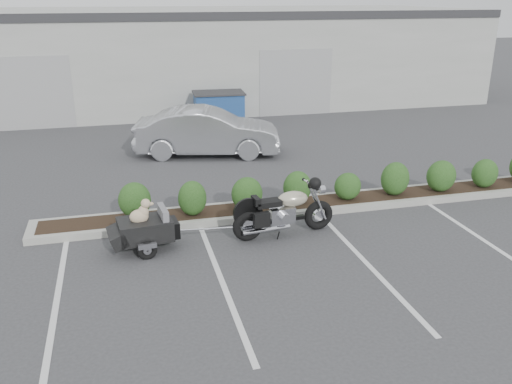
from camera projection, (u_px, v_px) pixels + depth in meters
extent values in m
plane|color=#38383A|center=(294.00, 256.00, 10.21)|extent=(90.00, 90.00, 0.00)
cube|color=#9E9E93|center=(305.00, 206.00, 12.41)|extent=(12.00, 1.00, 0.15)
cube|color=#9EA099|center=(180.00, 54.00, 24.97)|extent=(26.00, 10.00, 4.00)
torus|color=black|center=(248.00, 226.00, 10.74)|extent=(0.65, 0.23, 0.64)
torus|color=black|center=(318.00, 215.00, 11.26)|extent=(0.65, 0.23, 0.64)
cylinder|color=silver|center=(248.00, 226.00, 10.74)|extent=(0.28, 0.14, 0.27)
cylinder|color=silver|center=(318.00, 215.00, 11.26)|extent=(0.24, 0.12, 0.23)
cylinder|color=silver|center=(318.00, 201.00, 11.04)|extent=(0.41, 0.09, 0.84)
cylinder|color=silver|center=(314.00, 198.00, 11.20)|extent=(0.41, 0.09, 0.84)
cylinder|color=silver|center=(310.00, 184.00, 10.95)|extent=(0.11, 0.66, 0.03)
cylinder|color=silver|center=(322.00, 190.00, 11.09)|extent=(0.13, 0.18, 0.17)
sphere|color=black|center=(315.00, 183.00, 10.64)|extent=(0.27, 0.27, 0.25)
cube|color=silver|center=(281.00, 214.00, 10.93)|extent=(0.55, 0.38, 0.32)
cube|color=black|center=(285.00, 219.00, 11.00)|extent=(0.86, 0.19, 0.08)
ellipsoid|color=#C0B89B|center=(293.00, 199.00, 10.91)|extent=(0.66, 0.42, 0.31)
cube|color=black|center=(268.00, 203.00, 10.74)|extent=(0.55, 0.34, 0.11)
cube|color=black|center=(256.00, 201.00, 10.62)|extent=(0.14, 0.30, 0.15)
cylinder|color=silver|center=(267.00, 230.00, 10.73)|extent=(1.00, 0.19, 0.09)
cylinder|color=silver|center=(260.00, 223.00, 11.03)|extent=(1.00, 0.19, 0.09)
cube|color=black|center=(262.00, 220.00, 10.50)|extent=(0.34, 0.17, 0.28)
cube|color=black|center=(145.00, 229.00, 10.31)|extent=(1.07, 0.79, 0.40)
cube|color=slate|center=(163.00, 214.00, 10.34)|extent=(0.18, 0.60, 0.28)
cube|color=slate|center=(147.00, 224.00, 10.29)|extent=(0.72, 0.66, 0.04)
cube|color=black|center=(118.00, 237.00, 10.16)|extent=(0.43, 0.72, 0.35)
cube|color=black|center=(173.00, 228.00, 10.50)|extent=(0.24, 0.49, 0.32)
torus|color=black|center=(147.00, 250.00, 10.03)|extent=(0.38, 0.14, 0.37)
torus|color=black|center=(140.00, 234.00, 10.73)|extent=(0.38, 0.14, 0.37)
cube|color=silver|center=(147.00, 246.00, 9.95)|extent=(0.35, 0.11, 0.09)
cube|color=silver|center=(139.00, 228.00, 10.74)|extent=(0.35, 0.11, 0.09)
cylinder|color=black|center=(144.00, 242.00, 10.38)|extent=(0.13, 0.85, 0.04)
cylinder|color=silver|center=(184.00, 229.00, 10.60)|extent=(0.57, 0.10, 0.03)
ellipsoid|color=tan|center=(139.00, 217.00, 10.20)|extent=(0.38, 0.28, 0.28)
ellipsoid|color=tan|center=(143.00, 212.00, 10.20)|extent=(0.22, 0.21, 0.26)
sphere|color=tan|center=(146.00, 204.00, 10.16)|extent=(0.20, 0.20, 0.18)
ellipsoid|color=tan|center=(150.00, 204.00, 10.19)|extent=(0.14, 0.09, 0.07)
sphere|color=black|center=(153.00, 203.00, 10.21)|extent=(0.04, 0.04, 0.03)
ellipsoid|color=tan|center=(144.00, 204.00, 10.09)|extent=(0.05, 0.04, 0.10)
ellipsoid|color=tan|center=(143.00, 202.00, 10.18)|extent=(0.05, 0.04, 0.10)
cylinder|color=tan|center=(146.00, 222.00, 10.22)|extent=(0.05, 0.05, 0.11)
cylinder|color=tan|center=(145.00, 220.00, 10.32)|extent=(0.05, 0.05, 0.11)
imported|color=#BABBC2|center=(207.00, 132.00, 16.37)|extent=(4.56, 2.46, 1.43)
cube|color=navy|center=(219.00, 109.00, 20.16)|extent=(1.85, 1.29, 1.18)
cube|color=#2D2D30|center=(219.00, 93.00, 19.95)|extent=(1.95, 1.40, 0.06)
cube|color=silver|center=(27.00, 88.00, 20.72)|extent=(2.57, 2.77, 2.18)
cube|color=black|center=(29.00, 96.00, 20.82)|extent=(0.65, 1.81, 0.99)
cylinder|color=black|center=(31.00, 114.00, 20.03)|extent=(0.93, 0.53, 0.89)
cylinder|color=black|center=(20.00, 105.00, 21.76)|extent=(0.93, 0.53, 0.89)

